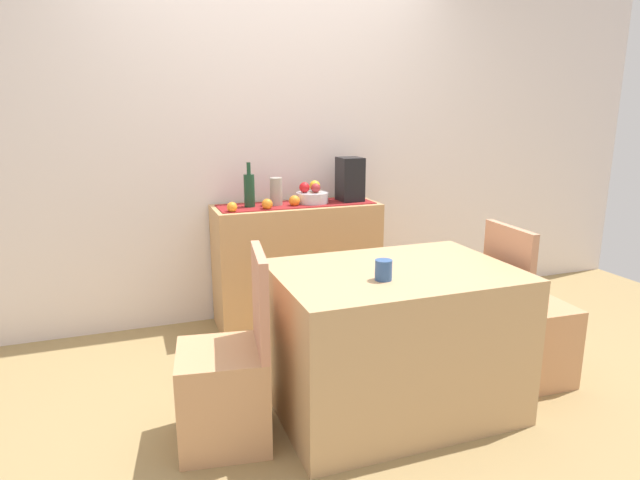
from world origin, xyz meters
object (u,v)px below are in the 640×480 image
object	(u,v)px
fruit_bowl	(312,198)
dining_table	(393,340)
wine_bottle	(249,190)
coffee_cup	(383,270)
chair_near_window	(227,387)
ceramic_vase	(276,192)
sideboard_console	(297,264)
chair_by_corner	(527,335)
coffee_maker	(350,180)

from	to	relation	value
fruit_bowl	dining_table	world-z (taller)	fruit_bowl
wine_bottle	dining_table	distance (m)	1.47
coffee_cup	chair_near_window	size ratio (longest dim) A/B	0.11
fruit_bowl	coffee_cup	bearing A→B (deg)	-96.04
ceramic_vase	chair_near_window	world-z (taller)	ceramic_vase
sideboard_console	chair_near_window	bearing A→B (deg)	-120.26
coffee_cup	chair_by_corner	xyz separation A→B (m)	(0.97, 0.13, -0.52)
dining_table	fruit_bowl	bearing A→B (deg)	89.13
wine_bottle	coffee_maker	bearing A→B (deg)	0.00
coffee_maker	dining_table	size ratio (longest dim) A/B	0.27
wine_bottle	chair_near_window	distance (m)	1.52
coffee_cup	chair_near_window	distance (m)	0.89
coffee_maker	chair_near_window	bearing A→B (deg)	-131.86
fruit_bowl	coffee_cup	xyz separation A→B (m)	(-0.15, -1.41, -0.11)
wine_bottle	ceramic_vase	bearing A→B (deg)	0.00
coffee_cup	fruit_bowl	bearing A→B (deg)	83.96
wine_bottle	chair_near_window	xyz separation A→B (m)	(-0.42, -1.28, -0.70)
chair_near_window	chair_by_corner	world-z (taller)	same
sideboard_console	coffee_cup	distance (m)	1.45
coffee_cup	chair_by_corner	size ratio (longest dim) A/B	0.11
sideboard_console	coffee_cup	world-z (taller)	sideboard_console
fruit_bowl	chair_near_window	distance (m)	1.67
wine_bottle	coffee_cup	distance (m)	1.45
chair_near_window	chair_by_corner	distance (m)	1.69
sideboard_console	fruit_bowl	size ratio (longest dim) A/B	5.14
sideboard_console	coffee_cup	xyz separation A→B (m)	(-0.03, -1.41, 0.36)
sideboard_console	fruit_bowl	xyz separation A→B (m)	(0.12, 0.00, 0.47)
sideboard_console	dining_table	world-z (taller)	sideboard_console
coffee_maker	chair_by_corner	size ratio (longest dim) A/B	0.35
sideboard_console	chair_near_window	xyz separation A→B (m)	(-0.75, -1.28, -0.16)
coffee_maker	coffee_cup	size ratio (longest dim) A/B	3.30
coffee_cup	chair_by_corner	world-z (taller)	chair_by_corner
coffee_maker	chair_by_corner	world-z (taller)	coffee_maker
dining_table	coffee_cup	size ratio (longest dim) A/B	12.29
ceramic_vase	coffee_cup	distance (m)	1.42
sideboard_console	ceramic_vase	size ratio (longest dim) A/B	5.96
chair_near_window	fruit_bowl	bearing A→B (deg)	55.98
wine_bottle	dining_table	size ratio (longest dim) A/B	0.26
coffee_cup	ceramic_vase	bearing A→B (deg)	94.51
wine_bottle	ceramic_vase	distance (m)	0.19
wine_bottle	dining_table	world-z (taller)	wine_bottle
ceramic_vase	chair_by_corner	xyz separation A→B (m)	(1.09, -1.28, -0.68)
ceramic_vase	dining_table	bearing A→B (deg)	-79.32
ceramic_vase	fruit_bowl	bearing A→B (deg)	0.00
fruit_bowl	coffee_maker	xyz separation A→B (m)	(0.28, 0.00, 0.11)
ceramic_vase	chair_by_corner	distance (m)	1.81
coffee_maker	chair_near_window	size ratio (longest dim) A/B	0.35
fruit_bowl	coffee_maker	distance (m)	0.31
dining_table	chair_by_corner	distance (m)	0.85
dining_table	chair_by_corner	world-z (taller)	chair_by_corner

